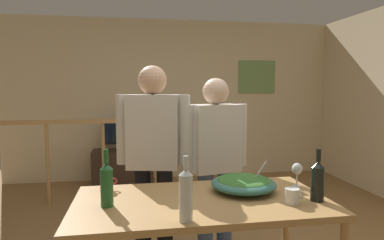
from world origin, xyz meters
name	(u,v)px	position (x,y,z in m)	size (l,w,h in m)	color
back_wall	(174,100)	(0.00, 3.02, 1.28)	(5.34, 0.10, 2.55)	beige
framed_picture	(257,77)	(1.39, 2.96, 1.65)	(0.63, 0.03, 0.54)	#6D9351
stair_railing	(142,147)	(-0.56, 1.93, 0.70)	(2.82, 0.10, 1.12)	#B2844C
tv_console	(123,167)	(-0.84, 2.67, 0.27)	(0.90, 0.40, 0.53)	#38281E
flat_screen_tv	(122,133)	(-0.84, 2.63, 0.80)	(0.59, 0.12, 0.46)	black
serving_table	(201,210)	(-0.25, -0.49, 0.72)	(1.56, 0.80, 0.79)	#B2844C
salad_bowl	(243,183)	(0.06, -0.37, 0.84)	(0.43, 0.43, 0.22)	#337060
wine_glass	(297,170)	(0.45, -0.35, 0.91)	(0.07, 0.07, 0.17)	silver
wine_bottle_dark	(318,180)	(0.44, -0.64, 0.92)	(0.08, 0.08, 0.32)	black
wine_bottle_clear	(186,194)	(-0.40, -0.82, 0.93)	(0.07, 0.07, 0.34)	silver
wine_bottle_green	(107,184)	(-0.82, -0.52, 0.92)	(0.07, 0.07, 0.34)	#1E5628
mug_red	(106,182)	(-0.85, -0.19, 0.84)	(0.11, 0.08, 0.11)	#B7332D
mug_white	(292,196)	(0.27, -0.66, 0.84)	(0.12, 0.08, 0.09)	white
person_standing_left	(153,150)	(-0.51, 0.21, 0.98)	(0.58, 0.30, 1.65)	black
person_standing_right	(215,156)	(0.01, 0.21, 0.91)	(0.57, 0.30, 1.56)	#3D5684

